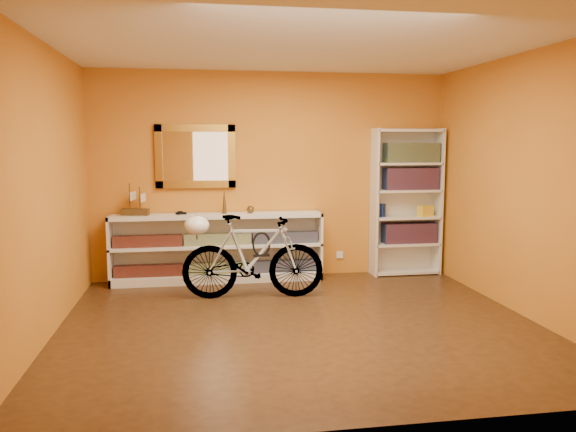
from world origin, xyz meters
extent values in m
cube|color=#321D0E|center=(0.00, 0.00, -0.01)|extent=(4.50, 4.00, 0.01)
cube|color=silver|center=(0.00, 0.00, 2.60)|extent=(4.50, 4.00, 0.01)
cube|color=#BE6D1C|center=(0.00, 2.00, 1.30)|extent=(4.50, 0.01, 2.60)
cube|color=#BE6D1C|center=(-2.25, 0.00, 1.30)|extent=(0.01, 4.00, 2.60)
cube|color=#BE6D1C|center=(2.25, 0.00, 1.30)|extent=(0.01, 4.00, 2.60)
cube|color=brown|center=(-0.95, 1.97, 1.55)|extent=(0.98, 0.06, 0.78)
cube|color=silver|center=(0.90, 1.99, 0.25)|extent=(0.09, 0.02, 0.09)
cube|color=black|center=(-0.70, 1.79, 0.17)|extent=(2.50, 0.13, 0.14)
cube|color=navy|center=(-0.70, 1.79, 0.54)|extent=(2.50, 0.13, 0.14)
imported|color=black|center=(-1.14, 1.81, 0.85)|extent=(0.00, 0.01, 0.00)
cone|color=brown|center=(-0.61, 1.81, 1.02)|extent=(0.06, 0.06, 0.34)
sphere|color=brown|center=(-0.29, 1.81, 0.90)|extent=(0.09, 0.09, 0.09)
cube|color=maroon|center=(1.80, 1.84, 0.55)|extent=(0.70, 0.22, 0.26)
cube|color=maroon|center=(1.80, 1.84, 1.25)|extent=(0.70, 0.22, 0.28)
cube|color=navy|center=(1.80, 1.84, 1.59)|extent=(0.70, 0.22, 0.25)
cylinder|color=#162F9C|center=(1.42, 1.82, 0.85)|extent=(0.08, 0.08, 0.17)
cube|color=maroon|center=(1.55, 1.87, 1.56)|extent=(0.19, 0.19, 0.20)
cube|color=yellow|center=(2.00, 1.80, 0.84)|extent=(0.21, 0.17, 0.14)
imported|color=silver|center=(-0.35, 0.98, 0.47)|extent=(0.53, 1.62, 0.94)
ellipsoid|color=white|center=(-0.95, 1.03, 0.82)|extent=(0.27, 0.26, 0.20)
torus|color=black|center=(-0.25, 0.98, 0.61)|extent=(0.20, 0.02, 0.20)
camera|label=1|loc=(-0.94, -5.10, 1.71)|focal=35.08mm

